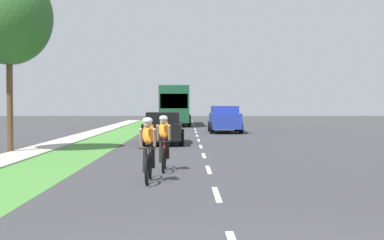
% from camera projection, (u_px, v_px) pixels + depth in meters
% --- Properties ---
extents(ground_plane, '(120.00, 120.00, 0.00)m').
position_uv_depth(ground_plane, '(200.00, 143.00, 24.53)').
color(ground_plane, '#38383A').
extents(grass_verge, '(2.37, 70.00, 0.01)m').
position_uv_depth(grass_verge, '(99.00, 143.00, 24.48)').
color(grass_verge, '#478438').
rests_on(grass_verge, ground_plane).
extents(sidewalk_concrete, '(1.45, 70.00, 0.10)m').
position_uv_depth(sidewalk_concrete, '(60.00, 143.00, 24.46)').
color(sidewalk_concrete, '#B2ADA3').
rests_on(sidewalk_concrete, ground_plane).
extents(lane_markings_center, '(0.12, 53.80, 0.01)m').
position_uv_depth(lane_markings_center, '(198.00, 138.00, 28.53)').
color(lane_markings_center, white).
rests_on(lane_markings_center, ground_plane).
extents(cyclist_lead, '(0.42, 1.72, 1.58)m').
position_uv_depth(cyclist_lead, '(148.00, 149.00, 12.18)').
color(cyclist_lead, black).
rests_on(cyclist_lead, ground_plane).
extents(cyclist_trailing, '(0.42, 1.72, 1.58)m').
position_uv_depth(cyclist_trailing, '(164.00, 142.00, 14.29)').
color(cyclist_trailing, black).
rests_on(cyclist_trailing, ground_plane).
extents(sedan_black, '(1.98, 4.30, 1.52)m').
position_uv_depth(sedan_black, '(163.00, 128.00, 24.24)').
color(sedan_black, black).
rests_on(sedan_black, ground_plane).
extents(suv_blue, '(2.15, 4.70, 1.79)m').
position_uv_depth(suv_blue, '(225.00, 118.00, 34.04)').
color(suv_blue, '#23389E').
rests_on(suv_blue, ground_plane).
extents(bus_dark_green, '(2.78, 11.60, 3.48)m').
position_uv_depth(bus_dark_green, '(176.00, 104.00, 46.57)').
color(bus_dark_green, '#194C2D').
rests_on(bus_dark_green, ground_plane).
extents(pickup_red, '(2.22, 5.10, 1.64)m').
position_uv_depth(pickup_red, '(178.00, 113.00, 64.08)').
color(pickup_red, red).
rests_on(pickup_red, ground_plane).
extents(street_tree_near, '(3.38, 3.38, 7.17)m').
position_uv_depth(street_tree_near, '(9.00, 18.00, 19.64)').
color(street_tree_near, brown).
rests_on(street_tree_near, ground_plane).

